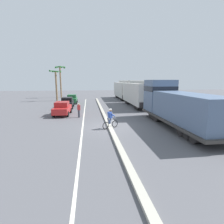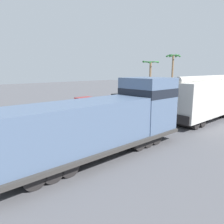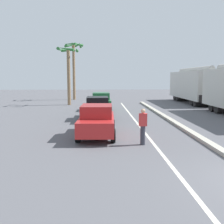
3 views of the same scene
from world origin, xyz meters
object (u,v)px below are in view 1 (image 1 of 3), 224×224
Objects in this scene: parked_car_red at (62,108)px; pedestrian_by_cars at (79,110)px; parked_car_green at (72,99)px; palm_tree_far at (60,74)px; palm_tree_near at (56,79)px; locomotive at (175,106)px; cyclist at (110,119)px; hopper_car_lead at (138,94)px; parked_car_black at (67,103)px; hopper_car_middle at (124,90)px.

parked_car_red is 2.63× the size of pedestrian_by_cars.
palm_tree_far reaches higher than parked_car_green.
palm_tree_near is 3.88× the size of pedestrian_by_cars.
pedestrian_by_cars is (-9.03, 4.67, -0.95)m from locomotive.
parked_car_green is 18.41m from cyclist.
pedestrian_by_cars is (-9.03, -7.48, -1.23)m from hopper_car_lead.
locomotive is 2.75× the size of parked_car_black.
locomotive is 1.85× the size of palm_tree_near.
hopper_car_middle reaches higher than parked_car_black.
parked_car_red is at bearing -81.47° from palm_tree_far.
locomotive reaches higher than parked_car_green.
cyclist is at bearing -104.15° from hopper_car_middle.
parked_car_red is (-11.09, -5.71, -1.26)m from hopper_car_lead.
parked_car_green is at bearing 105.10° from cyclist.
hopper_car_middle reaches higher than pedestrian_by_cars.
palm_tree_far is at bearing 116.35° from locomotive.
palm_tree_near is at bearing 107.72° from parked_car_black.
parked_car_green is at bearing 154.43° from hopper_car_lead.
hopper_car_middle reaches higher than parked_car_red.
palm_tree_near reaches higher than cyclist.
parked_car_red is at bearing 149.84° from locomotive.
palm_tree_far is (-8.43, 29.73, 4.83)m from cyclist.
pedestrian_by_cars is at bearing -40.68° from parked_car_red.
locomotive is 1.10× the size of hopper_car_middle.
hopper_car_lead reaches higher than parked_car_red.
parked_car_black is 2.46× the size of cyclist.
locomotive is at bearing -63.65° from palm_tree_far.
locomotive is at bearing -27.36° from pedestrian_by_cars.
pedestrian_by_cars is (2.06, -1.77, 0.03)m from parked_car_red.
pedestrian_by_cars is at bearing 120.04° from cyclist.
parked_car_red is 2.72m from pedestrian_by_cars.
pedestrian_by_cars is (5.49, -24.65, -4.80)m from palm_tree_far.
parked_car_black is (-11.14, -0.07, -1.26)m from hopper_car_lead.
hopper_car_lead is at bearing 0.38° from parked_car_black.
hopper_car_lead is 11.21m from parked_car_black.
palm_tree_far is at bearing 101.10° from parked_car_black.
parked_car_black is at bearing 105.91° from pedestrian_by_cars.
parked_car_red is at bearing 126.12° from cyclist.
hopper_car_lead is 6.18× the size of cyclist.
cyclist is 31.28m from palm_tree_far.
palm_tree_near is at bearing -174.34° from hopper_car_middle.
palm_tree_far is at bearing 159.04° from hopper_car_middle.
palm_tree_near is 0.81× the size of palm_tree_far.
palm_tree_far is (-3.64, 11.95, 4.83)m from parked_car_green.
parked_car_red and parked_car_black have the same top height.
locomotive is 1.51× the size of palm_tree_far.
hopper_car_lead is 11.60m from hopper_car_middle.
palm_tree_far is (-0.11, 6.99, 1.20)m from palm_tree_near.
locomotive is 32.95m from palm_tree_far.
parked_car_green is 2.46× the size of cyclist.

